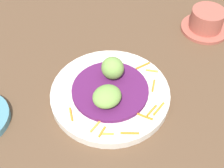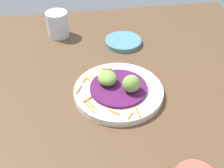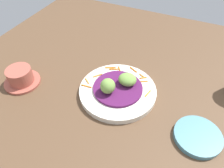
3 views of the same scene
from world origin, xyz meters
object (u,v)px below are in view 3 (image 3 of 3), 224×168
Objects in this scene: main_plate at (118,91)px; terracotta_bowl at (21,77)px; guac_scoop_left at (108,86)px; guac_scoop_center at (128,79)px; side_plate_small at (198,136)px.

terracotta_bowl reaches higher than main_plate.
main_plate is 31.31cm from terracotta_bowl.
terracotta_bowl is at bearing -73.82° from main_plate.
guac_scoop_left is 0.40× the size of terracotta_bowl.
main_plate is at bearing 145.48° from guac_scoop_left.
terracotta_bowl is (11.58, -32.01, -1.84)cm from guac_scoop_center.
side_plate_small is (5.98, 24.94, -0.16)cm from main_plate.
guac_scoop_left is at bearing -96.59° from side_plate_small.
main_plate is 5.15× the size of guac_scoop_left.
terracotta_bowl is at bearing -70.11° from guac_scoop_center.
main_plate is 25.65cm from side_plate_small.
guac_scoop_left is 6.98cm from guac_scoop_center.
guac_scoop_left is 0.83× the size of guac_scoop_center.
main_plate reaches higher than side_plate_small.
terracotta_bowl is (5.85, -28.07, -2.42)cm from guac_scoop_left.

